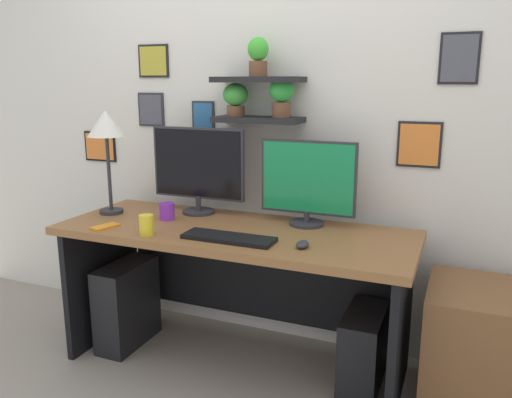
% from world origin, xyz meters
% --- Properties ---
extents(ground_plane, '(8.00, 8.00, 0.00)m').
position_xyz_m(ground_plane, '(0.00, 0.00, 0.00)').
color(ground_plane, gray).
extents(back_wall_assembly, '(4.40, 0.24, 2.70)m').
position_xyz_m(back_wall_assembly, '(-0.00, 0.44, 1.35)').
color(back_wall_assembly, silver).
rests_on(back_wall_assembly, ground).
extents(desk, '(1.80, 0.68, 0.75)m').
position_xyz_m(desk, '(0.00, 0.06, 0.55)').
color(desk, brown).
rests_on(desk, ground).
extents(monitor_left, '(0.55, 0.18, 0.48)m').
position_xyz_m(monitor_left, '(-0.32, 0.22, 1.01)').
color(monitor_left, '#2D2D33').
rests_on(monitor_left, desk).
extents(monitor_right, '(0.50, 0.18, 0.43)m').
position_xyz_m(monitor_right, '(0.32, 0.22, 0.97)').
color(monitor_right, '#2D2D33').
rests_on(monitor_right, desk).
extents(keyboard, '(0.44, 0.14, 0.02)m').
position_xyz_m(keyboard, '(0.06, -0.18, 0.76)').
color(keyboard, black).
rests_on(keyboard, desk).
extents(computer_mouse, '(0.06, 0.09, 0.03)m').
position_xyz_m(computer_mouse, '(0.41, -0.15, 0.77)').
color(computer_mouse, '#2D2D33').
rests_on(computer_mouse, desk).
extents(desk_lamp, '(0.20, 0.20, 0.57)m').
position_xyz_m(desk_lamp, '(-0.77, 0.02, 1.22)').
color(desk_lamp, '#2D2D33').
rests_on(desk_lamp, desk).
extents(cell_phone, '(0.11, 0.15, 0.01)m').
position_xyz_m(cell_phone, '(-0.61, -0.23, 0.76)').
color(cell_phone, orange).
rests_on(cell_phone, desk).
extents(coffee_mug, '(0.08, 0.08, 0.09)m').
position_xyz_m(coffee_mug, '(-0.40, 0.02, 0.80)').
color(coffee_mug, purple).
rests_on(coffee_mug, desk).
extents(pen_cup, '(0.07, 0.07, 0.10)m').
position_xyz_m(pen_cup, '(-0.34, -0.26, 0.80)').
color(pen_cup, yellow).
rests_on(pen_cup, desk).
extents(drawer_cabinet, '(0.44, 0.50, 0.58)m').
position_xyz_m(drawer_cabinet, '(1.16, 0.09, 0.29)').
color(drawer_cabinet, brown).
rests_on(drawer_cabinet, ground).
extents(computer_tower_left, '(0.18, 0.40, 0.48)m').
position_xyz_m(computer_tower_left, '(-0.66, -0.03, 0.24)').
color(computer_tower_left, black).
rests_on(computer_tower_left, ground).
extents(computer_tower_right, '(0.18, 0.40, 0.39)m').
position_xyz_m(computer_tower_right, '(0.66, 0.06, 0.20)').
color(computer_tower_right, black).
rests_on(computer_tower_right, ground).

